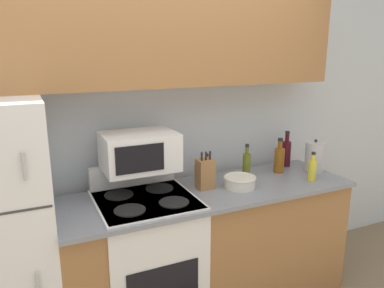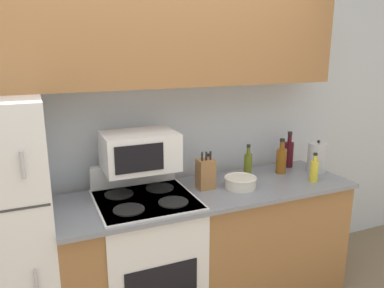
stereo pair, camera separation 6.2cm
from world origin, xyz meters
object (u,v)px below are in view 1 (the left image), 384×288
Objects in this scene: bottle_whiskey at (279,159)px; bottle_cooking_spray at (312,169)px; stove at (148,260)px; knife_block at (205,174)px; bottle_olive_oil at (247,164)px; bottle_hot_sauce at (207,169)px; kettle at (315,157)px; bowl at (240,182)px; microwave at (139,151)px; bottle_wine_red at (286,152)px.

bottle_cooking_spray is (0.11, -0.26, -0.02)m from bottle_whiskey.
knife_block is at bearing 4.76° from stove.
bottle_olive_oil is 0.93× the size of bottle_whiskey.
bottle_hot_sauce is 0.76× the size of kettle.
stove is 0.78m from bottle_hot_sauce.
knife_block is 1.17× the size of bowl.
microwave is 2.43× the size of bottle_hot_sauce.
kettle is at bearing -10.07° from bottle_olive_oil.
bottle_olive_oil is (0.40, 0.08, -0.01)m from knife_block.
bottle_cooking_spray is at bearing -26.87° from bottle_hot_sauce.
knife_block reaches higher than bowl.
bottle_cooking_spray is 0.73× the size of bottle_wine_red.
bowl is 0.75m from kettle.
bottle_wine_red is at bearing 82.10° from bottle_cooking_spray.
microwave reaches higher than bowl.
kettle is (0.98, -0.02, 0.01)m from knife_block.
bowl is at bearing -62.50° from bottle_hot_sauce.
bottle_cooking_spray reaches higher than bottle_hot_sauce.
bottle_olive_oil is at bearing -15.48° from bottle_hot_sauce.
knife_block is 0.87m from bottle_wine_red.
bottle_wine_red is at bearing 121.51° from kettle.
knife_block is at bearing 158.15° from bowl.
microwave is 2.10× the size of bowl.
bottle_wine_red reaches higher than bottle_hot_sauce.
knife_block reaches higher than kettle.
bottle_cooking_spray is at bearing -7.06° from stove.
bottle_olive_oil is 0.31m from bottle_hot_sauce.
bottle_wine_red is (1.30, 0.09, -0.18)m from microwave.
kettle is (0.88, -0.19, 0.04)m from bottle_hot_sauce.
bottle_whiskey is 0.19m from bottle_wine_red.
kettle is at bearing 5.38° from bowl.
bowl is at bearing -156.36° from bottle_wine_red.
bottle_olive_oil is 1.18× the size of bottle_cooking_spray.
stove is 4.72× the size of bowl.
bottle_olive_oil is 0.49m from bottle_cooking_spray.
stove is 1.44m from bottle_wine_red.
bottle_olive_oil is (0.85, 0.12, 0.54)m from stove.
bottle_cooking_spray is at bearing -9.99° from bowl.
kettle is at bearing -4.42° from microwave.
bottle_hot_sauce is (-0.60, 0.10, -0.03)m from bottle_whiskey.
bottle_whiskey is (0.46, 0.16, 0.07)m from bowl.
knife_block is 0.98m from kettle.
bowl is at bearing -4.59° from stove.
kettle is (0.12, -0.20, 0.00)m from bottle_wine_red.
bottle_olive_oil is 0.99× the size of kettle.
kettle is at bearing -11.93° from bottle_hot_sauce.
bottle_whiskey is at bearing -9.23° from bottle_hot_sauce.
knife_block is 1.35× the size of bottle_hot_sauce.
bowl is 0.88× the size of kettle.
knife_block is at bearing 166.44° from bottle_cooking_spray.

